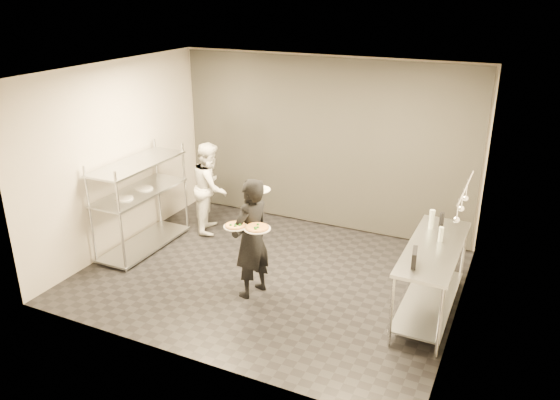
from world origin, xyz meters
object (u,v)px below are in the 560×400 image
at_px(waiter, 251,238).
at_px(salad_plate, 258,188).
at_px(pass_rack, 141,200).
at_px(bottle_clear, 441,234).
at_px(prep_counter, 432,268).
at_px(pizza_plate_far, 257,228).
at_px(pos_monitor, 414,258).
at_px(pizza_plate_near, 235,226).
at_px(bottle_green, 432,219).
at_px(chef, 210,187).
at_px(bottle_dark, 442,220).

relative_size(waiter, salad_plate, 5.11).
bearing_deg(pass_rack, bottle_clear, 1.99).
height_order(prep_counter, pizza_plate_far, pizza_plate_far).
bearing_deg(waiter, pos_monitor, 103.84).
bearing_deg(waiter, pizza_plate_near, -4.15).
xyz_separation_m(pass_rack, waiter, (2.16, -0.51, 0.03)).
bearing_deg(pizza_plate_far, pizza_plate_near, -166.39).
distance_m(pass_rack, waiter, 2.22).
height_order(waiter, pizza_plate_near, waiter).
xyz_separation_m(pass_rack, bottle_green, (4.19, 0.50, 0.27)).
bearing_deg(salad_plate, bottle_clear, 8.56).
relative_size(prep_counter, chef, 1.22).
bearing_deg(prep_counter, pos_monitor, -101.82).
distance_m(prep_counter, pizza_plate_near, 2.42).
relative_size(waiter, bottle_dark, 7.89).
distance_m(salad_plate, bottle_green, 2.23).
relative_size(prep_counter, pos_monitor, 7.16).
distance_m(bottle_green, bottle_dark, 0.14).
relative_size(pos_monitor, bottle_green, 1.02).
bearing_deg(pass_rack, waiter, -13.28).
bearing_deg(bottle_green, salad_plate, -161.77).
bearing_deg(salad_plate, bottle_dark, 19.16).
xyz_separation_m(pizza_plate_far, bottle_clear, (2.03, 0.84, -0.04)).
xyz_separation_m(chef, pizza_plate_near, (1.47, -1.75, 0.31)).
xyz_separation_m(waiter, pos_monitor, (2.05, -0.06, 0.21)).
bearing_deg(bottle_green, chef, 172.04).
bearing_deg(pos_monitor, chef, 147.46).
bearing_deg(prep_counter, waiter, -166.75).
relative_size(salad_plate, pos_monitor, 1.24).
distance_m(pass_rack, pizza_plate_near, 2.22).
xyz_separation_m(prep_counter, pizza_plate_near, (-2.26, -0.75, 0.43)).
distance_m(pizza_plate_far, bottle_green, 2.20).
relative_size(pizza_plate_near, salad_plate, 0.92).
bearing_deg(prep_counter, bottle_dark, 92.84).
relative_size(chef, bottle_green, 6.03).
bearing_deg(waiter, pass_rack, -87.72).
bearing_deg(bottle_clear, pizza_plate_far, -157.54).
height_order(pizza_plate_far, bottle_green, bottle_green).
xyz_separation_m(pass_rack, pizza_plate_near, (2.07, -0.75, 0.29)).
xyz_separation_m(pizza_plate_far, salad_plate, (-0.24, 0.50, 0.31)).
xyz_separation_m(pizza_plate_near, pizza_plate_far, (0.27, 0.06, -0.00)).
bearing_deg(pos_monitor, pass_rack, 163.29).
distance_m(chef, bottle_green, 3.64).
xyz_separation_m(prep_counter, chef, (-3.73, 1.00, 0.11)).
bearing_deg(pass_rack, chef, 59.10).
xyz_separation_m(chef, salad_plate, (1.50, -1.19, 0.62)).
xyz_separation_m(waiter, salad_plate, (-0.06, 0.32, 0.56)).
bearing_deg(waiter, bottle_dark, 132.40).
xyz_separation_m(prep_counter, waiter, (-2.17, -0.51, 0.17)).
xyz_separation_m(pizza_plate_near, salad_plate, (0.03, 0.56, 0.30)).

